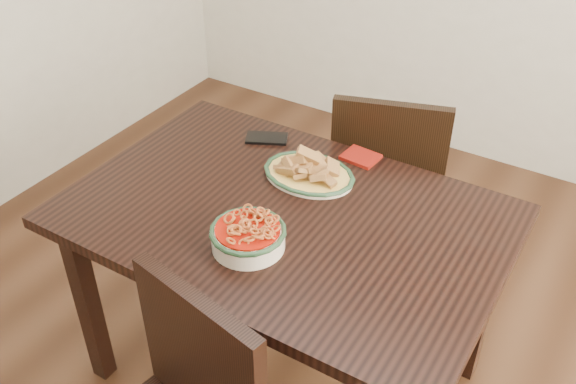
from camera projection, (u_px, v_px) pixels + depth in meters
The scene contains 7 objects.
floor at pixel (296, 357), 2.44m from camera, with size 3.50×3.50×0.00m, color #381F11.
dining_table at pixel (285, 234), 1.99m from camera, with size 1.31×0.88×0.75m.
chair_far at pixel (387, 179), 2.52m from camera, with size 0.53×0.53×0.89m.
fish_plate at pixel (309, 166), 2.06m from camera, with size 0.30×0.24×0.11m.
noodle_bowl at pixel (248, 234), 1.78m from camera, with size 0.22×0.22×0.08m.
smartphone at pixel (267, 138), 2.28m from camera, with size 0.15×0.08×0.01m, color black.
napkin at pixel (361, 157), 2.18m from camera, with size 0.12×0.10×0.01m, color maroon.
Camera 1 is at (0.82, -1.38, 1.94)m, focal length 40.00 mm.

